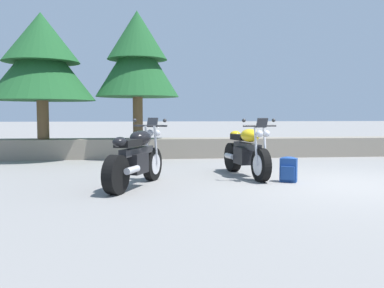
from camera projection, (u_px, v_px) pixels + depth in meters
The scene contains 7 objects.
ground_plane at pixel (349, 184), 7.36m from camera, with size 120.00×120.00×0.00m, color gray.
stone_wall at pixel (270, 147), 12.10m from camera, with size 36.00×0.80×0.55m, color gray.
motorcycle_black_near_left at pixel (137, 158), 7.09m from camera, with size 1.06×1.95×1.18m.
motorcycle_yellow_centre at pixel (246, 152), 8.25m from camera, with size 0.76×2.06×1.18m.
rider_backpack at pixel (288, 169), 7.57m from camera, with size 0.35×0.34×0.47m.
pine_tree_far_left at pixel (41, 59), 11.19m from camera, with size 2.86×2.86×3.44m.
pine_tree_mid_left at pixel (137, 56), 11.70m from camera, with size 2.36×2.36×3.61m.
Camera 1 is at (-3.53, -6.96, 1.25)m, focal length 38.64 mm.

